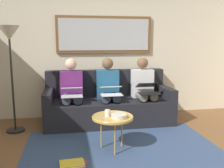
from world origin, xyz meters
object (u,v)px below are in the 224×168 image
Objects in this scene: laptop_black at (148,89)px; person_right at (72,90)px; person_left at (144,87)px; magazine_stack at (73,164)px; couch at (108,104)px; person_middle at (109,89)px; coffee_table at (113,118)px; framed_mirror at (105,35)px; bowl at (119,116)px; cup at (107,113)px; laptop_white at (111,90)px; standing_lamp at (10,45)px; laptop_silver at (72,92)px.

laptop_black is 0.35× the size of person_right.
magazine_stack is at bearing 48.84° from person_left.
person_right reaches higher than magazine_stack.
person_middle is (0.00, 0.07, 0.30)m from couch.
coffee_table is 1.27m from person_right.
person_right is at bearing 35.52° from framed_mirror.
person_left reaches higher than laptop_black.
couch is 1.23m from coffee_table.
framed_mirror is 4.54× the size of laptop_black.
laptop_black reaches higher than coffee_table.
person_left reaches higher than coffee_table.
framed_mirror is 1.99m from bowl.
laptop_white reaches higher than cup.
standing_lamp is (2.19, 0.20, 0.76)m from person_left.
standing_lamp is at bearing -34.63° from bowl.
person_middle is 0.69m from laptop_silver.
person_right is at bearing 0.00° from person_middle.
bowl is (0.07, 1.29, 0.17)m from couch.
laptop_black is 1.28m from laptop_silver.
person_left reaches higher than laptop_silver.
cup is 0.16m from bowl.
laptop_black is 0.35× the size of person_middle.
magazine_stack is (0.03, 1.25, -0.61)m from laptop_silver.
couch is 1.23× the size of framed_mirror.
person_middle is 1.74m from magazine_stack.
person_middle is (0.00, 0.46, -0.94)m from framed_mirror.
standing_lamp is at bearing 9.80° from couch.
framed_mirror is 5.44× the size of magazine_stack.
person_middle is 3.47× the size of magazine_stack.
bowl is 1.36m from person_right.
magazine_stack is at bearing 88.80° from laptop_silver.
couch reaches higher than bowl.
bowl is 0.57× the size of laptop_white.
person_middle is 1.74m from standing_lamp.
cup is 0.45× the size of bowl.
person_right reaches higher than laptop_black.
person_right is (1.28, -0.23, -0.02)m from laptop_black.
standing_lamp reaches higher than laptop_white.
coffee_table is 0.48× the size of person_middle.
standing_lamp reaches higher than couch.
laptop_black is at bearing 179.29° from standing_lamp.
couch is 6.70× the size of magazine_stack.
laptop_silver is at bearing 21.17° from person_middle.
laptop_silver is (0.51, -0.90, 0.18)m from coffee_table.
person_left is 2.07m from magazine_stack.
laptop_silver is at bearing 10.96° from person_left.
standing_lamp is at bearing 22.93° from framed_mirror.
magazine_stack is at bearing 61.85° from laptop_white.
bowl is 0.17× the size of person_left.
standing_lamp reaches higher than coffee_table.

